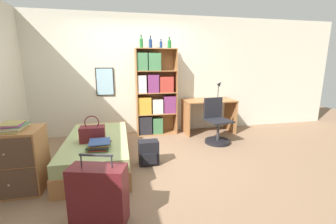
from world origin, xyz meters
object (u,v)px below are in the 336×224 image
at_px(dresser, 16,160).
at_px(bed, 98,151).
at_px(backpack, 149,153).
at_px(bookcase, 154,95).
at_px(desk_lamp, 219,87).
at_px(magazine_pile_on_dresser, 12,127).
at_px(desk_chair, 217,129).
at_px(bottle_green, 141,43).
at_px(book_stack_on_bed, 99,145).
at_px(bottle_blue, 169,44).
at_px(suitcase, 99,195).
at_px(bottle_clear, 161,45).
at_px(bottle_brown, 150,44).
at_px(desk, 209,110).
at_px(handbag, 93,134).

bearing_deg(dresser, bed, 33.14).
height_order(bed, backpack, bed).
height_order(bookcase, desk_lamp, bookcase).
xyz_separation_m(magazine_pile_on_dresser, bookcase, (1.99, 1.97, 0.06)).
bearing_deg(desk_chair, bottle_green, 149.33).
distance_m(dresser, desk_lamp, 4.01).
xyz_separation_m(bookcase, bottle_green, (-0.25, -0.01, 1.09)).
xyz_separation_m(bed, book_stack_on_bed, (0.07, -0.49, 0.27)).
bearing_deg(desk_lamp, bed, -154.43).
relative_size(bottle_blue, desk_lamp, 0.56).
xyz_separation_m(suitcase, dresser, (-1.04, 0.83, 0.09)).
xyz_separation_m(bed, bookcase, (1.11, 1.35, 0.68)).
distance_m(suitcase, desk_lamp, 3.71).
height_order(suitcase, desk_chair, desk_chair).
height_order(suitcase, backpack, suitcase).
relative_size(magazine_pile_on_dresser, desk_lamp, 0.90).
bearing_deg(bottle_clear, suitcase, -112.31).
bearing_deg(suitcase, bottle_brown, 71.84).
relative_size(bed, bottle_clear, 9.27).
height_order(suitcase, desk, desk).
relative_size(dresser, magazine_pile_on_dresser, 2.08).
bearing_deg(bed, bottle_green, 57.33).
bearing_deg(bed, bottle_clear, 46.95).
height_order(bottle_clear, desk_lamp, bottle_clear).
height_order(handbag, bottle_blue, bottle_blue).
height_order(handbag, bookcase, bookcase).
bearing_deg(desk_chair, bed, -166.98).
distance_m(suitcase, bottle_brown, 3.41).
bearing_deg(bottle_brown, desk_lamp, -5.85).
bearing_deg(desk_lamp, desk, -170.87).
bearing_deg(desk, desk_chair, -98.14).
bearing_deg(backpack, dresser, -167.10).
relative_size(bed, book_stack_on_bed, 4.86).
xyz_separation_m(bottle_blue, desk_chair, (0.79, -0.82, -1.68)).
distance_m(book_stack_on_bed, bookcase, 2.15).
height_order(magazine_pile_on_dresser, bottle_clear, bottle_clear).
relative_size(handbag, bookcase, 0.21).
bearing_deg(handbag, book_stack_on_bed, -70.56).
height_order(bottle_brown, desk_chair, bottle_brown).
bearing_deg(bottle_blue, bed, -137.38).
height_order(bottle_clear, desk_chair, bottle_clear).
distance_m(book_stack_on_bed, dresser, 0.99).
distance_m(dresser, desk, 3.71).
relative_size(suitcase, magazine_pile_on_dresser, 1.92).
xyz_separation_m(magazine_pile_on_dresser, backpack, (1.67, 0.41, -0.64)).
height_order(dresser, magazine_pile_on_dresser, magazine_pile_on_dresser).
xyz_separation_m(bottle_brown, bottle_blue, (0.40, -0.06, -0.01)).
height_order(desk_chair, backpack, desk_chair).
height_order(desk, desk_chair, desk_chair).
distance_m(bed, bottle_green, 2.38).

